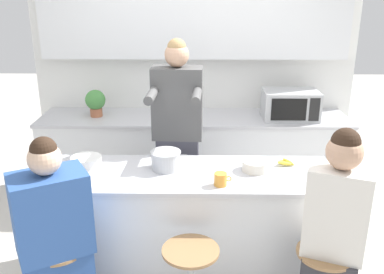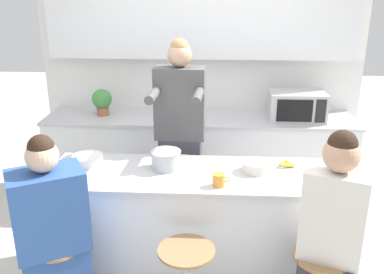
{
  "view_description": "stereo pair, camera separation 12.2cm",
  "coord_description": "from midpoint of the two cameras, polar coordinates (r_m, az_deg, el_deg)",
  "views": [
    {
      "loc": [
        0.04,
        -2.81,
        2.19
      ],
      "look_at": [
        0.0,
        0.07,
        1.15
      ],
      "focal_mm": 40.0,
      "sensor_mm": 36.0,
      "label": 1
    },
    {
      "loc": [
        0.16,
        -2.81,
        2.19
      ],
      "look_at": [
        0.0,
        0.07,
        1.15
      ],
      "focal_mm": 40.0,
      "sensor_mm": 36.0,
      "label": 2
    }
  ],
  "objects": [
    {
      "name": "wall_back",
      "position": [
        4.59,
        -0.48,
        11.73
      ],
      "size": [
        3.42,
        0.22,
        2.7
      ],
      "color": "silver",
      "rests_on": "ground_plane"
    },
    {
      "name": "back_counter",
      "position": [
        4.58,
        -0.53,
        -2.57
      ],
      "size": [
        3.18,
        0.65,
        0.89
      ],
      "color": "silver",
      "rests_on": "ground_plane"
    },
    {
      "name": "kitchen_island",
      "position": [
        3.3,
        -1.1,
        -11.81
      ],
      "size": [
        2.08,
        0.66,
        0.9
      ],
      "color": "black",
      "rests_on": "ground_plane"
    },
    {
      "name": "person_cooking",
      "position": [
        3.63,
        -2.87,
        -1.16
      ],
      "size": [
        0.43,
        0.56,
        1.79
      ],
      "rotation": [
        0.0,
        0.0,
        -0.04
      ],
      "color": "#383842",
      "rests_on": "ground_plane"
    },
    {
      "name": "person_wrapped_blanket",
      "position": [
        2.86,
        -18.91,
        -13.88
      ],
      "size": [
        0.52,
        0.46,
        1.38
      ],
      "rotation": [
        0.0,
        0.0,
        0.51
      ],
      "color": "#2D5193",
      "rests_on": "ground_plane"
    },
    {
      "name": "person_seated_near",
      "position": [
        2.8,
        16.96,
        -13.9
      ],
      "size": [
        0.41,
        0.36,
        1.44
      ],
      "rotation": [
        0.0,
        0.0,
        -0.37
      ],
      "color": "#333338",
      "rests_on": "ground_plane"
    },
    {
      "name": "cooking_pot",
      "position": [
        3.14,
        -4.63,
        -3.1
      ],
      "size": [
        0.31,
        0.22,
        0.14
      ],
      "color": "#B7BABC",
      "rests_on": "kitchen_island"
    },
    {
      "name": "fruit_bowl",
      "position": [
        3.14,
        7.36,
        -3.81
      ],
      "size": [
        0.2,
        0.2,
        0.08
      ],
      "color": "silver",
      "rests_on": "kitchen_island"
    },
    {
      "name": "mixing_bowl_steel",
      "position": [
        3.31,
        -14.95,
        -3.13
      ],
      "size": [
        0.23,
        0.23,
        0.07
      ],
      "color": "white",
      "rests_on": "kitchen_island"
    },
    {
      "name": "coffee_cup_near",
      "position": [
        2.89,
        2.62,
        -5.67
      ],
      "size": [
        0.12,
        0.09,
        0.09
      ],
      "color": "orange",
      "rests_on": "kitchen_island"
    },
    {
      "name": "banana_bunch",
      "position": [
        3.27,
        11.24,
        -3.35
      ],
      "size": [
        0.15,
        0.11,
        0.05
      ],
      "color": "yellow",
      "rests_on": "kitchen_island"
    },
    {
      "name": "microwave",
      "position": [
        4.43,
        12.19,
        4.24
      ],
      "size": [
        0.55,
        0.37,
        0.29
      ],
      "color": "#B2B5B7",
      "rests_on": "back_counter"
    },
    {
      "name": "potted_plant",
      "position": [
        4.52,
        -13.51,
        4.62
      ],
      "size": [
        0.21,
        0.21,
        0.28
      ],
      "color": "#A86042",
      "rests_on": "back_counter"
    }
  ]
}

